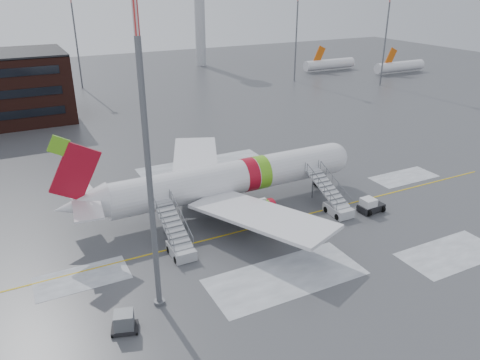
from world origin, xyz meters
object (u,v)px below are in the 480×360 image
airliner (224,180)px  airstair_fwd (334,203)px  airstair_aft (178,242)px  light_mast_near (146,144)px  pushback_tug (370,206)px  uld_container (124,323)px

airliner → airstair_fwd: size_ratio=4.55×
airstair_aft → light_mast_near: bearing=-121.5°
pushback_tug → light_mast_near: bearing=-169.5°
airstair_aft → light_mast_near: 14.74m
airstair_aft → uld_container: (-7.39, -8.57, -0.32)m
airstair_fwd → uld_container: size_ratio=3.37×
pushback_tug → airstair_fwd: bearing=152.5°
pushback_tug → airstair_aft: bearing=175.2°
light_mast_near → airliner: bearing=47.6°
airstair_fwd → light_mast_near: light_mast_near is taller
airliner → uld_container: airliner is taller
pushback_tug → light_mast_near: size_ratio=0.11×
airstair_fwd → uld_container: airstair_fwd is taller
pushback_tug → light_mast_near: 29.53m
airliner → light_mast_near: size_ratio=1.33×
airstair_aft → pushback_tug: airstair_aft is taller
airliner → pushback_tug: bearing=-30.8°
airstair_fwd → airstair_aft: size_ratio=1.00×
airstair_aft → light_mast_near: (-4.10, -6.69, 12.48)m
airliner → pushback_tug: airliner is taller
airstair_fwd → pushback_tug: size_ratio=2.59×
airstair_fwd → light_mast_near: (-22.60, -6.69, 12.48)m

